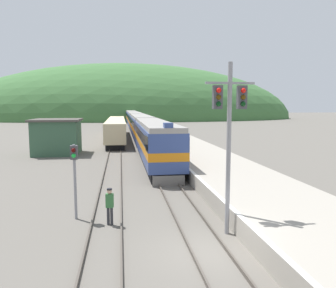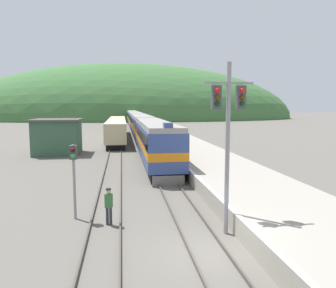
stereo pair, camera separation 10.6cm
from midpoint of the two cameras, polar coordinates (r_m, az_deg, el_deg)
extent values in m
plane|color=#605B54|center=(13.74, 7.17, -18.31)|extent=(500.00, 500.00, 0.00)
cube|color=#4C443D|center=(82.25, -6.18, 2.66)|extent=(0.08, 180.00, 0.16)
cube|color=#4C443D|center=(82.30, -5.18, 2.68)|extent=(0.08, 180.00, 0.16)
cube|color=#4C443D|center=(82.22, -9.09, 2.62)|extent=(0.08, 180.00, 0.16)
cube|color=#4C443D|center=(82.20, -8.09, 2.63)|extent=(0.08, 180.00, 0.16)
cube|color=#9E9689|center=(62.76, -0.58, 1.84)|extent=(6.29, 140.00, 0.99)
cube|color=silver|center=(62.40, -3.33, 2.26)|extent=(0.24, 140.00, 0.01)
ellipsoid|color=#3D6B38|center=(146.90, -6.73, 4.38)|extent=(148.74, 66.93, 47.91)
cube|color=#385B42|center=(41.48, -18.59, 1.07)|extent=(5.09, 5.23, 3.98)
cube|color=#47423D|center=(41.34, -18.69, 3.98)|extent=(5.59, 5.73, 0.24)
cube|color=black|center=(33.73, -2.24, -2.48)|extent=(2.45, 19.22, 0.85)
cube|color=#334784|center=(33.48, -2.26, 0.74)|extent=(2.99, 20.45, 2.96)
cube|color=orange|center=(33.51, -2.26, 0.34)|extent=(3.02, 20.47, 0.65)
cube|color=black|center=(33.42, -2.26, 1.85)|extent=(3.01, 19.22, 0.89)
cube|color=gray|center=(33.35, -2.27, 3.61)|extent=(2.81, 20.45, 0.40)
cube|color=black|center=(24.43, -0.12, 0.07)|extent=(3.03, 2.20, 1.18)
cube|color=#334784|center=(23.64, 0.11, 3.27)|extent=(0.64, 0.80, 0.36)
cube|color=slate|center=(23.97, 0.19, -6.36)|extent=(2.33, 0.40, 0.77)
cube|color=black|center=(56.03, -4.57, 1.16)|extent=(2.45, 21.46, 0.85)
cube|color=#334784|center=(55.88, -4.59, 3.11)|extent=(2.99, 22.83, 2.96)
cube|color=orange|center=(55.90, -4.59, 2.87)|extent=(3.02, 22.85, 0.65)
cube|color=black|center=(55.84, -4.60, 3.77)|extent=(3.01, 21.46, 0.89)
cube|color=gray|center=(55.80, -4.61, 4.83)|extent=(2.81, 22.83, 0.40)
cube|color=black|center=(79.65, -5.61, 2.79)|extent=(2.45, 21.46, 0.85)
cube|color=#334784|center=(79.55, -5.63, 4.16)|extent=(2.99, 22.83, 2.96)
cube|color=orange|center=(79.56, -5.62, 3.98)|extent=(3.02, 22.85, 0.65)
cube|color=black|center=(79.52, -5.63, 4.62)|extent=(3.01, 21.46, 0.89)
cube|color=gray|center=(79.49, -5.64, 5.36)|extent=(2.81, 22.83, 0.40)
cube|color=black|center=(103.32, -6.17, 3.67)|extent=(2.45, 21.46, 0.85)
cube|color=#334784|center=(103.24, -6.19, 4.72)|extent=(2.99, 22.83, 2.96)
cube|color=orange|center=(103.25, -6.18, 4.59)|extent=(3.02, 22.85, 0.65)
cube|color=black|center=(103.22, -6.19, 5.08)|extent=(3.01, 21.46, 0.89)
cube|color=gray|center=(103.20, -6.20, 5.65)|extent=(2.81, 22.83, 0.40)
cube|color=black|center=(57.76, -8.81, 1.25)|extent=(2.46, 30.16, 0.80)
cube|color=beige|center=(57.62, -8.84, 2.98)|extent=(2.90, 31.41, 2.69)
cylinder|color=gray|center=(14.72, 10.51, -1.08)|extent=(0.20, 0.20, 7.67)
cube|color=gray|center=(14.62, 10.76, 10.39)|extent=(2.20, 0.10, 0.10)
cube|color=#424247|center=(14.43, 8.62, 8.06)|extent=(0.40, 0.28, 1.02)
sphere|color=red|center=(14.27, 8.84, 9.22)|extent=(0.22, 0.22, 0.22)
sphere|color=#412C05|center=(14.26, 8.82, 8.07)|extent=(0.22, 0.22, 0.22)
sphere|color=black|center=(14.26, 8.80, 6.92)|extent=(0.22, 0.22, 0.22)
cube|color=#424247|center=(14.78, 12.75, 7.94)|extent=(0.40, 0.28, 1.02)
sphere|color=red|center=(14.63, 13.02, 9.07)|extent=(0.22, 0.22, 0.22)
sphere|color=#412C05|center=(14.62, 12.99, 7.95)|extent=(0.22, 0.22, 0.22)
sphere|color=black|center=(14.61, 12.96, 6.83)|extent=(0.22, 0.22, 0.22)
cylinder|color=gray|center=(17.41, -15.84, -6.40)|extent=(0.14, 0.14, 3.86)
cube|color=#424247|center=(17.13, -16.01, -1.42)|extent=(0.36, 0.28, 0.71)
sphere|color=#3C0504|center=(16.94, -16.10, -1.04)|extent=(0.22, 0.22, 0.22)
sphere|color=green|center=(16.98, -16.07, -1.96)|extent=(0.22, 0.22, 0.22)
cylinder|color=#2D2D33|center=(16.60, -10.34, -12.24)|extent=(0.14, 0.14, 0.88)
cylinder|color=#2D2D33|center=(16.56, -9.76, -12.27)|extent=(0.14, 0.14, 0.88)
cube|color=#336B38|center=(16.35, -10.10, -9.66)|extent=(0.40, 0.29, 0.68)
sphere|color=tan|center=(16.22, -10.14, -8.11)|extent=(0.24, 0.24, 0.24)
cylinder|color=black|center=(16.20, -10.15, -7.74)|extent=(0.25, 0.25, 0.07)
camera|label=1|loc=(0.05, -89.89, 0.01)|focal=35.00mm
camera|label=2|loc=(0.05, 90.11, -0.01)|focal=35.00mm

